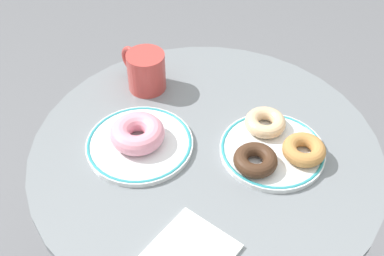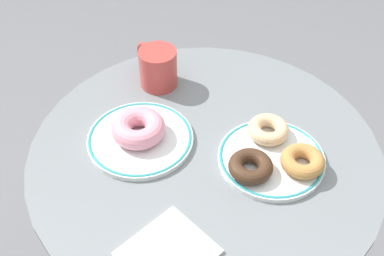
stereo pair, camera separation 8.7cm
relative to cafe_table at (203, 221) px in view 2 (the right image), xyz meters
name	(u,v)px [view 2 (the right image)]	position (x,y,z in m)	size (l,w,h in m)	color
cafe_table	(203,221)	(0.00, 0.00, 0.00)	(0.67, 0.67, 0.75)	slate
plate_left	(140,139)	(-0.12, -0.03, 0.24)	(0.20, 0.20, 0.01)	white
plate_right	(271,158)	(0.12, 0.03, 0.24)	(0.20, 0.20, 0.01)	white
donut_pink_frosted	(138,128)	(-0.13, -0.03, 0.27)	(0.10, 0.10, 0.04)	pink
donut_old_fashioned	(302,161)	(0.18, 0.03, 0.26)	(0.08, 0.08, 0.03)	#BC7F42
donut_glazed	(268,130)	(0.10, 0.08, 0.26)	(0.08, 0.08, 0.03)	#E0B789
donut_chocolate	(251,166)	(0.10, -0.02, 0.26)	(0.08, 0.08, 0.03)	#422819
paper_napkin	(168,253)	(0.04, -0.23, 0.24)	(0.12, 0.13, 0.01)	white
coffee_mug	(157,67)	(-0.17, 0.14, 0.28)	(0.11, 0.08, 0.09)	#B73D38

